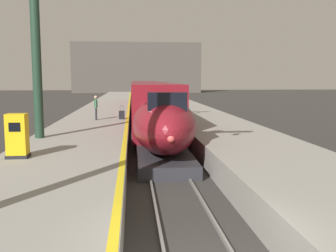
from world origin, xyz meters
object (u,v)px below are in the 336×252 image
at_px(ticket_machine_yellow, 17,137).
at_px(highspeed_train_main, 149,102).
at_px(passenger_near_edge, 96,106).
at_px(rolling_suitcase, 122,115).
at_px(station_column_mid, 34,7).

bearing_deg(ticket_machine_yellow, highspeed_train_main, 73.14).
distance_m(passenger_near_edge, rolling_suitcase, 1.92).
height_order(highspeed_train_main, station_column_mid, station_column_mid).
relative_size(highspeed_train_main, passenger_near_edge, 22.49).
relative_size(highspeed_train_main, rolling_suitcase, 38.71).
bearing_deg(station_column_mid, rolling_suitcase, 65.88).
height_order(highspeed_train_main, passenger_near_edge, highspeed_train_main).
distance_m(rolling_suitcase, ticket_machine_yellow, 13.58).
relative_size(highspeed_train_main, station_column_mid, 3.65).
bearing_deg(rolling_suitcase, passenger_near_edge, -170.08).
distance_m(highspeed_train_main, passenger_near_edge, 6.74).
bearing_deg(ticket_machine_yellow, rolling_suitcase, 75.53).
bearing_deg(station_column_mid, highspeed_train_main, 66.43).
height_order(station_column_mid, ticket_machine_yellow, station_column_mid).
xyz_separation_m(station_column_mid, passenger_near_edge, (1.98, 8.04, -5.19)).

